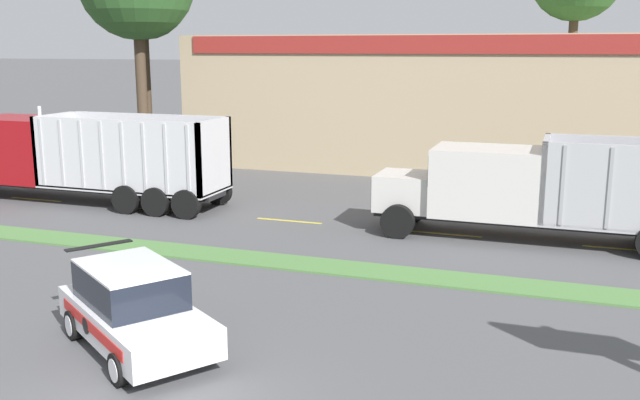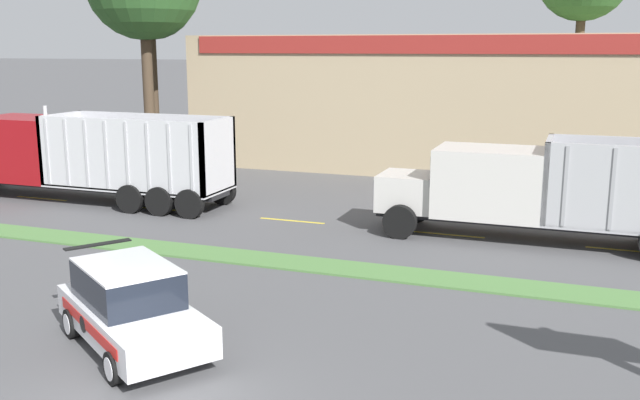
% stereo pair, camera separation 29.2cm
% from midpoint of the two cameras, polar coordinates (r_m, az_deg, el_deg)
% --- Properties ---
extents(grass_verge, '(120.00, 1.28, 0.06)m').
position_cam_midpoint_polar(grass_verge, '(19.75, -1.30, -5.19)').
color(grass_verge, '#517F42').
rests_on(grass_verge, ground_plane).
extents(centre_line_2, '(2.40, 0.14, 0.01)m').
position_cam_midpoint_polar(centre_line_2, '(30.44, -22.03, 0.05)').
color(centre_line_2, yellow).
rests_on(centre_line_2, ground_plane).
extents(centre_line_3, '(2.40, 0.14, 0.01)m').
position_cam_midpoint_polar(centre_line_3, '(27.23, -13.43, -0.73)').
color(centre_line_3, yellow).
rests_on(centre_line_3, ground_plane).
extents(centre_line_4, '(2.40, 0.14, 0.01)m').
position_cam_midpoint_polar(centre_line_4, '(24.78, -2.83, -1.67)').
color(centre_line_4, yellow).
rests_on(centre_line_4, ground_plane).
extents(centre_line_5, '(2.40, 0.14, 0.01)m').
position_cam_midpoint_polar(centre_line_5, '(23.35, 9.57, -2.69)').
color(centre_line_5, yellow).
rests_on(centre_line_5, ground_plane).
extents(centre_line_6, '(2.40, 0.14, 0.01)m').
position_cam_midpoint_polar(centre_line_6, '(23.13, 22.88, -3.64)').
color(centre_line_6, yellow).
rests_on(centre_line_6, ground_plane).
extents(dump_truck_lead, '(13.04, 2.75, 3.75)m').
position_cam_midpoint_polar(dump_truck_lead, '(30.23, -21.49, 3.18)').
color(dump_truck_lead, black).
rests_on(dump_truck_lead, ground_plane).
extents(dump_truck_mid, '(11.49, 2.59, 3.24)m').
position_cam_midpoint_polar(dump_truck_mid, '(22.90, 16.16, 0.62)').
color(dump_truck_mid, black).
rests_on(dump_truck_mid, ground_plane).
extents(rally_car, '(4.42, 3.84, 1.72)m').
position_cam_midpoint_polar(rally_car, '(14.77, -15.20, -8.32)').
color(rally_car, white).
rests_on(rally_car, ground_plane).
extents(store_building_backdrop, '(32.21, 12.10, 6.47)m').
position_cam_midpoint_polar(store_building_backdrop, '(37.75, 15.65, 7.63)').
color(store_building_backdrop, tan).
rests_on(store_building_backdrop, ground_plane).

